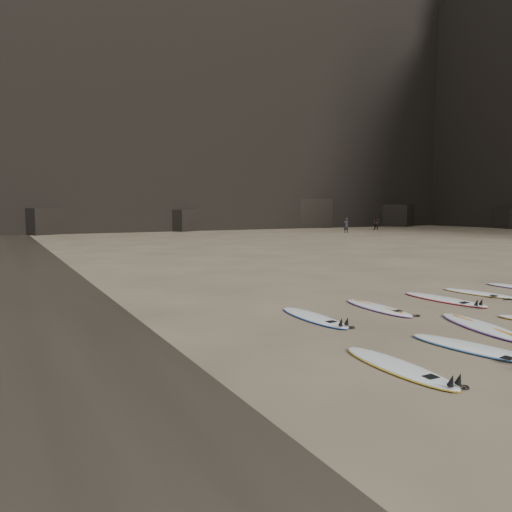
{
  "coord_description": "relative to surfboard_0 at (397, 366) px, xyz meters",
  "views": [
    {
      "loc": [
        -9.94,
        -6.84,
        2.66
      ],
      "look_at": [
        -4.49,
        3.46,
        1.5
      ],
      "focal_mm": 35.0,
      "sensor_mm": 36.0,
      "label": 1
    }
  ],
  "objects": [
    {
      "name": "surfboard_1",
      "position": [
        2.03,
        0.08,
        0.0
      ],
      "size": [
        1.15,
        2.74,
        0.1
      ],
      "primitive_type": "ellipsoid",
      "rotation": [
        0.0,
        0.0,
        0.2
      ],
      "color": "white",
      "rests_on": "ground"
    },
    {
      "name": "surfboard_6",
      "position": [
        2.98,
        3.84,
        -0.0
      ],
      "size": [
        0.69,
        2.52,
        0.09
      ],
      "primitive_type": "ellipsoid",
      "rotation": [
        0.0,
        0.0,
        -0.03
      ],
      "color": "white",
      "rests_on": "ground"
    },
    {
      "name": "surfboard_5",
      "position": [
        0.85,
        3.68,
        0.0
      ],
      "size": [
        0.62,
        2.54,
        0.09
      ],
      "primitive_type": "ellipsoid",
      "rotation": [
        0.0,
        0.0,
        0.0
      ],
      "color": "white",
      "rests_on": "ground"
    },
    {
      "name": "surfboard_7",
      "position": [
        5.42,
        3.85,
        0.0
      ],
      "size": [
        0.87,
        2.72,
        0.1
      ],
      "primitive_type": "ellipsoid",
      "rotation": [
        0.0,
        0.0,
        0.09
      ],
      "color": "white",
      "rests_on": "ground"
    },
    {
      "name": "surfboard_0",
      "position": [
        0.0,
        0.0,
        0.0
      ],
      "size": [
        0.62,
        2.51,
        0.09
      ],
      "primitive_type": "ellipsoid",
      "rotation": [
        0.0,
        0.0,
        -0.01
      ],
      "color": "white",
      "rests_on": "ground"
    },
    {
      "name": "surfboard_2",
      "position": [
        3.57,
        1.15,
        0.0
      ],
      "size": [
        1.35,
        2.86,
        0.1
      ],
      "primitive_type": "ellipsoid",
      "rotation": [
        0.0,
        0.0,
        -0.26
      ],
      "color": "white",
      "rests_on": "ground"
    },
    {
      "name": "ground",
      "position": [
        4.15,
        0.87,
        -0.05
      ],
      "size": [
        240.0,
        240.0,
        0.0
      ],
      "primitive_type": "plane",
      "color": "#897559",
      "rests_on": "ground"
    },
    {
      "name": "person_a",
      "position": [
        25.68,
        34.18,
        0.72
      ],
      "size": [
        0.62,
        0.48,
        1.52
      ],
      "primitive_type": "imported",
      "rotation": [
        0.0,
        0.0,
        2.92
      ],
      "color": "#232229",
      "rests_on": "ground"
    },
    {
      "name": "surfboard_8",
      "position": [
        7.17,
        4.09,
        -0.0
      ],
      "size": [
        0.97,
        2.32,
        0.08
      ],
      "primitive_type": "ellipsoid",
      "rotation": [
        0.0,
        0.0,
        0.2
      ],
      "color": "white",
      "rests_on": "ground"
    },
    {
      "name": "headland",
      "position": [
        27.99,
        49.65,
        20.98
      ],
      "size": [
        170.0,
        101.0,
        63.47
      ],
      "color": "black",
      "rests_on": "ground"
    },
    {
      "name": "person_b",
      "position": [
        32.44,
        37.33,
        0.8
      ],
      "size": [
        0.92,
        1.02,
        1.7
      ],
      "primitive_type": "imported",
      "rotation": [
        0.0,
        0.0,
        5.14
      ],
      "color": "black",
      "rests_on": "ground"
    }
  ]
}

